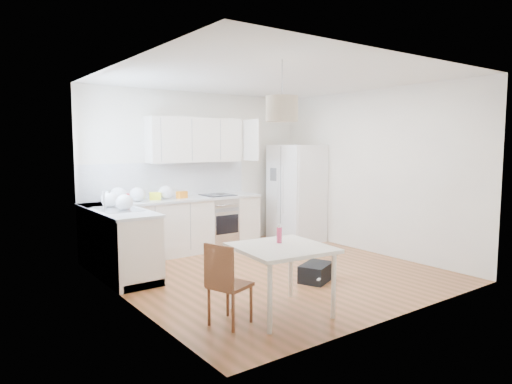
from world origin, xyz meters
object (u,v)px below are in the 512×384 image
refrigerator (297,193)px  dining_chair (230,283)px  gym_bag (316,272)px  dining_table (282,253)px

refrigerator → dining_chair: refrigerator is taller
dining_chair → gym_bag: bearing=-1.6°
dining_table → gym_bag: (1.11, 0.62, -0.54)m
refrigerator → gym_bag: bearing=-125.6°
dining_table → dining_chair: size_ratio=1.21×
refrigerator → dining_table: (-2.63, -2.75, -0.24)m
refrigerator → dining_chair: bearing=-140.4°
refrigerator → dining_table: refrigerator is taller
refrigerator → gym_bag: refrigerator is taller
dining_table → gym_bag: size_ratio=2.04×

